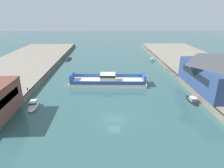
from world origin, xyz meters
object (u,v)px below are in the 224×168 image
Objects in this scene: moored_boat_mid_right at (192,100)px; moored_boat_mid_left at (33,105)px; moored_boat_near_right at (68,59)px; chain_ferry at (108,81)px; moored_boat_near_left at (152,60)px; warehouse_shed at (222,71)px.

moored_boat_mid_left is at bearing -177.40° from moored_boat_mid_right.
moored_boat_near_right is 1.45× the size of moored_boat_mid_right.
moored_boat_near_right is 59.99m from moored_boat_mid_right.
moored_boat_mid_left is 38.48m from moored_boat_mid_right.
moored_boat_mid_left is at bearing -140.90° from chain_ferry.
chain_ferry is at bearing -124.88° from moored_boat_near_left.
chain_ferry is 4.01× the size of moored_boat_mid_right.
moored_boat_mid_right is 11.74m from warehouse_shed.
moored_boat_near_left is 57.67m from moored_boat_mid_left.
moored_boat_near_left is (20.32, 29.15, -0.56)m from chain_ferry.
moored_boat_near_left is 0.24× the size of warehouse_shed.
moored_boat_mid_right reaches higher than moored_boat_near_right.
moored_boat_mid_left is (-17.60, -14.30, -0.51)m from chain_ferry.
warehouse_shed is (9.10, 4.61, 5.81)m from moored_boat_mid_right.
moored_boat_near_right is 47.36m from moored_boat_mid_left.
moored_boat_near_left is 0.61× the size of moored_boat_near_right.
moored_boat_near_left is 0.87× the size of moored_boat_mid_left.
moored_boat_mid_right is at bearing -89.28° from moored_boat_near_left.
chain_ferry is 24.34m from moored_boat_mid_right.
moored_boat_mid_left is at bearing -172.38° from warehouse_shed.
moored_boat_near_left reaches higher than moored_boat_mid_right.
warehouse_shed reaches higher than chain_ferry.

